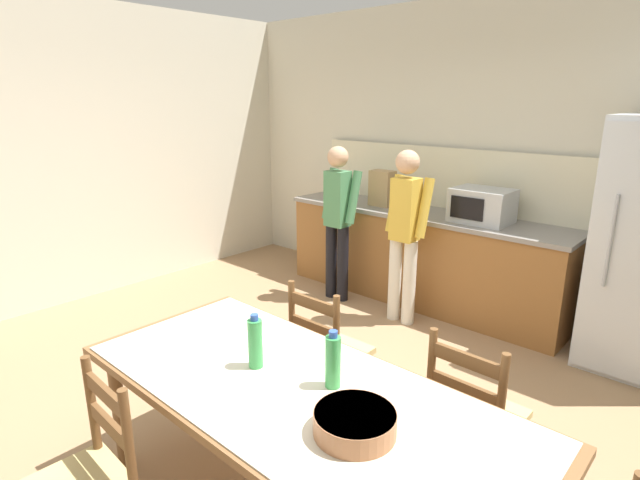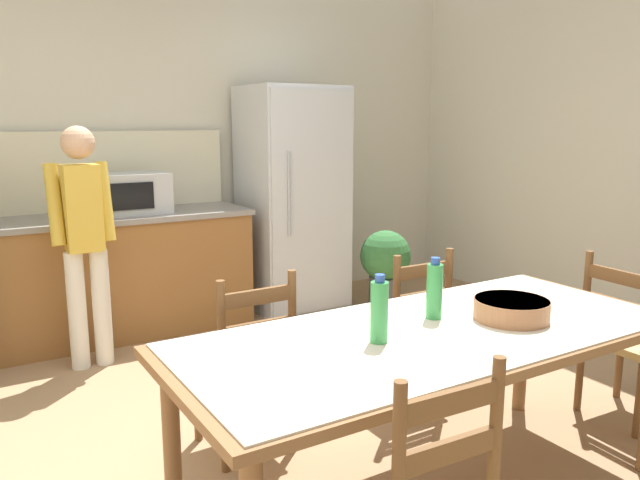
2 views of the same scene
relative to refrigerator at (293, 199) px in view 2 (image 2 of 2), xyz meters
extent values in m
plane|color=#9E7A56|center=(-1.34, -2.19, -0.94)|extent=(8.32, 8.32, 0.00)
cube|color=beige|center=(-1.34, 0.47, 0.51)|extent=(6.52, 0.12, 2.90)
cube|color=brown|center=(-1.95, 0.04, -0.50)|extent=(2.87, 0.62, 0.88)
cube|color=gray|center=(-1.95, 0.04, -0.04)|extent=(2.91, 0.66, 0.04)
cube|color=beige|center=(-1.95, 0.35, 0.28)|extent=(2.87, 0.03, 0.60)
cube|color=silver|center=(0.00, 0.01, 0.00)|extent=(0.79, 0.68, 1.88)
cube|color=silver|center=(0.00, -0.34, 0.00)|extent=(0.76, 0.02, 1.80)
cylinder|color=#A5AAB2|center=(-0.24, -0.36, 0.09)|extent=(0.02, 0.02, 0.66)
cube|color=#B2B7BC|center=(-1.35, 0.02, 0.13)|extent=(0.50, 0.38, 0.30)
cube|color=black|center=(-1.40, -0.17, 0.13)|extent=(0.30, 0.01, 0.19)
cylinder|color=brown|center=(-1.89, -2.41, -0.59)|extent=(0.07, 0.07, 0.70)
cylinder|color=brown|center=(0.10, -2.42, -0.59)|extent=(0.07, 0.07, 0.70)
cube|color=brown|center=(-0.89, -2.79, -0.22)|extent=(2.19, 0.95, 0.04)
cube|color=beige|center=(-0.89, -2.79, -0.19)|extent=(2.11, 0.91, 0.01)
cylinder|color=green|center=(-1.17, -2.79, -0.07)|extent=(0.07, 0.07, 0.24)
cylinder|color=#2D51B2|center=(-1.17, -2.79, 0.07)|extent=(0.04, 0.04, 0.03)
cylinder|color=green|center=(-0.78, -2.67, -0.07)|extent=(0.07, 0.07, 0.24)
cylinder|color=#2D51B2|center=(-0.78, -2.67, 0.07)|extent=(0.04, 0.04, 0.03)
cylinder|color=#9E6642|center=(-0.51, -2.86, -0.14)|extent=(0.32, 0.32, 0.09)
cylinder|color=#9E6642|center=(-0.51, -2.86, -0.11)|extent=(0.31, 0.31, 0.02)
cylinder|color=brown|center=(-1.20, -1.81, -0.73)|extent=(0.04, 0.04, 0.41)
cylinder|color=brown|center=(-1.56, -1.82, -0.73)|extent=(0.04, 0.04, 0.41)
cylinder|color=brown|center=(-1.20, -2.15, -0.73)|extent=(0.04, 0.04, 0.41)
cylinder|color=brown|center=(-1.56, -2.16, -0.73)|extent=(0.04, 0.04, 0.41)
cube|color=tan|center=(-1.38, -1.98, -0.51)|extent=(0.43, 0.41, 0.04)
cylinder|color=brown|center=(-1.20, -2.15, -0.26)|extent=(0.04, 0.04, 0.46)
cylinder|color=brown|center=(-1.56, -2.16, -0.26)|extent=(0.04, 0.04, 0.46)
cube|color=brown|center=(-1.38, -2.15, -0.13)|extent=(0.36, 0.03, 0.07)
cube|color=brown|center=(-1.38, -2.15, -0.28)|extent=(0.36, 0.03, 0.07)
cylinder|color=brown|center=(-0.21, -1.82, -0.73)|extent=(0.04, 0.04, 0.41)
cylinder|color=brown|center=(-0.57, -1.81, -0.73)|extent=(0.04, 0.04, 0.41)
cylinder|color=brown|center=(-0.22, -2.16, -0.73)|extent=(0.04, 0.04, 0.41)
cylinder|color=brown|center=(-0.58, -2.15, -0.73)|extent=(0.04, 0.04, 0.41)
cube|color=tan|center=(-0.40, -1.99, -0.51)|extent=(0.43, 0.41, 0.04)
cylinder|color=brown|center=(-0.22, -2.16, -0.26)|extent=(0.04, 0.04, 0.46)
cylinder|color=brown|center=(-0.58, -2.15, -0.26)|extent=(0.04, 0.04, 0.46)
cube|color=brown|center=(-0.40, -2.16, -0.13)|extent=(0.36, 0.03, 0.07)
cube|color=brown|center=(-0.40, -2.16, -0.28)|extent=(0.36, 0.03, 0.07)
cylinder|color=brown|center=(0.71, -2.62, -0.73)|extent=(0.04, 0.04, 0.41)
cylinder|color=brown|center=(0.35, -2.96, -0.73)|extent=(0.04, 0.04, 0.41)
cylinder|color=brown|center=(0.37, -2.60, -0.73)|extent=(0.04, 0.04, 0.41)
cube|color=tan|center=(0.53, -2.79, -0.51)|extent=(0.42, 0.44, 0.04)
cylinder|color=brown|center=(0.37, -2.60, -0.26)|extent=(0.04, 0.04, 0.46)
cube|color=brown|center=(0.36, -2.78, -0.13)|extent=(0.04, 0.36, 0.07)
cube|color=brown|center=(0.36, -2.78, -0.28)|extent=(0.04, 0.36, 0.07)
cylinder|color=brown|center=(-1.56, -3.41, -0.26)|extent=(0.04, 0.04, 0.46)
cylinder|color=brown|center=(-1.20, -3.42, -0.26)|extent=(0.04, 0.04, 0.46)
cube|color=brown|center=(-1.38, -3.42, -0.13)|extent=(0.36, 0.04, 0.07)
cube|color=brown|center=(-1.38, -3.42, -0.28)|extent=(0.36, 0.04, 0.07)
cylinder|color=silver|center=(-1.88, -0.51, -0.55)|extent=(0.12, 0.12, 0.78)
cylinder|color=silver|center=(-1.73, -0.51, -0.55)|extent=(0.12, 0.12, 0.78)
cube|color=gold|center=(-1.81, -0.51, 0.11)|extent=(0.22, 0.18, 0.55)
sphere|color=tan|center=(-1.81, -0.51, 0.52)|extent=(0.21, 0.21, 0.21)
cylinder|color=gold|center=(-1.96, -0.45, 0.14)|extent=(0.09, 0.21, 0.52)
cylinder|color=gold|center=(-1.65, -0.45, 0.14)|extent=(0.09, 0.21, 0.52)
cylinder|color=#4C4C51|center=(0.67, -0.43, -0.81)|extent=(0.28, 0.28, 0.26)
sphere|color=#337038|center=(0.67, -0.43, -0.49)|extent=(0.44, 0.44, 0.44)
camera|label=1|loc=(0.49, -4.16, 1.05)|focal=28.00mm
camera|label=2|loc=(-2.56, -4.63, 0.66)|focal=35.00mm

